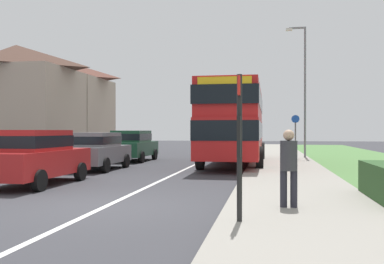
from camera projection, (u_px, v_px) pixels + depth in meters
name	position (u px, v px, depth m)	size (l,w,h in m)	color
ground_plane	(105.00, 207.00, 9.21)	(120.00, 120.00, 0.00)	#38383D
lane_marking_centre	(180.00, 172.00, 17.09)	(0.14, 60.00, 0.01)	silver
pavement_near_side	(290.00, 178.00, 14.38)	(3.20, 68.00, 0.12)	gray
double_decker_bus	(235.00, 120.00, 20.53)	(2.80, 9.98, 3.70)	red
parked_car_red	(33.00, 155.00, 12.86)	(1.96, 4.16, 1.67)	#B21E1E
parked_car_grey	(95.00, 149.00, 17.89)	(1.99, 3.90, 1.57)	slate
parked_car_dark_green	(132.00, 144.00, 23.03)	(1.95, 4.11, 1.65)	#19472D
pedestrian_at_stop	(289.00, 164.00, 8.52)	(0.34, 0.34, 1.67)	#23232D
bus_stop_sign	(239.00, 137.00, 7.20)	(0.09, 0.52, 2.60)	black
cycle_route_sign	(295.00, 135.00, 23.76)	(0.44, 0.08, 2.52)	slate
street_lamp_mid	(303.00, 84.00, 24.52)	(1.14, 0.20, 7.62)	slate
house_terrace_far_side	(39.00, 103.00, 31.00)	(7.37, 11.56, 7.31)	tan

